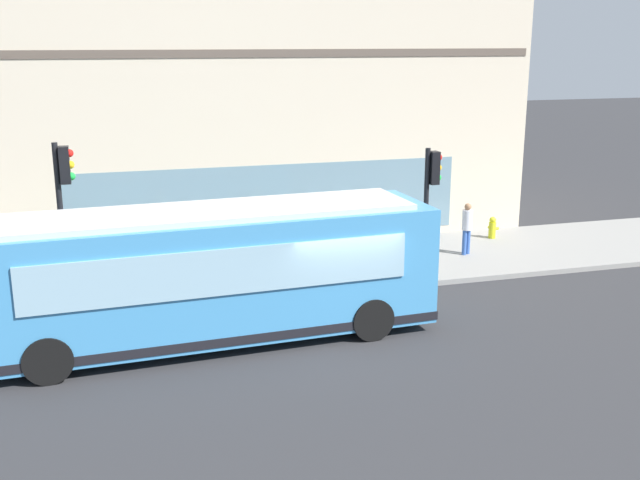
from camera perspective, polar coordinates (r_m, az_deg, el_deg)
The scene contains 12 objects.
ground at distance 17.98m, azimuth 1.42°, elevation -7.00°, with size 120.00×120.00×0.00m, color #2D2D30.
sidewalk_curb at distance 22.58m, azimuth -2.48°, elevation -2.19°, with size 4.97×40.00×0.15m, color gray.
building_corner at distance 27.95m, azimuth -5.85°, elevation 12.71°, with size 8.05×18.33×11.37m.
city_bus_nearside at distance 17.25m, azimuth -8.06°, elevation -2.63°, with size 3.03×10.15×3.07m.
traffic_light_near_corner at distance 21.14m, azimuth 8.31°, elevation 3.86°, with size 0.32×0.49×3.68m.
traffic_light_down_block at distance 19.43m, azimuth -18.63°, elevation 3.26°, with size 0.32×0.49×4.16m.
fire_hydrant at distance 26.31m, azimuth 12.79°, elevation 0.91°, with size 0.35×0.35×0.74m.
pedestrian_by_light_pole at distance 22.94m, azimuth -2.97°, elevation 0.70°, with size 0.32×0.32×1.64m.
pedestrian_near_hydrant at distance 20.70m, azimuth -21.49°, elevation -1.73°, with size 0.32×0.32×1.74m.
pedestrian_near_building_entrance at distance 24.03m, azimuth 10.96°, elevation 1.09°, with size 0.32×0.32×1.63m.
pedestrian_walking_along_curb at distance 21.84m, azimuth -10.84°, elevation -0.39°, with size 0.32×0.32×1.57m.
newspaper_vending_box at distance 22.93m, azimuth -19.45°, elevation -1.41°, with size 0.44×0.42×0.90m.
Camera 1 is at (-15.90, 5.07, 6.70)m, focal length 42.70 mm.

